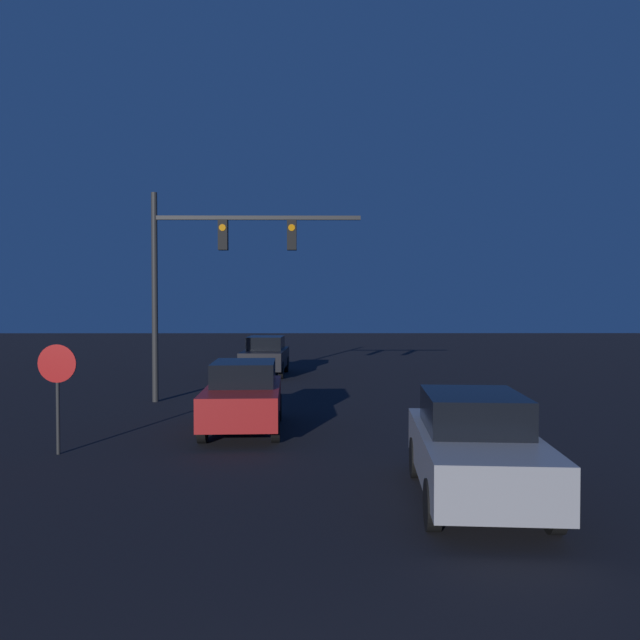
% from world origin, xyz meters
% --- Properties ---
extents(car_near, '(1.96, 4.12, 1.59)m').
position_xyz_m(car_near, '(2.28, 6.79, 0.81)').
color(car_near, '#99999E').
rests_on(car_near, ground_plane).
extents(car_mid, '(1.85, 4.07, 1.59)m').
position_xyz_m(car_mid, '(-1.77, 11.98, 0.81)').
color(car_mid, '#B21E1E').
rests_on(car_mid, ground_plane).
extents(car_far, '(1.83, 4.06, 1.59)m').
position_xyz_m(car_far, '(-2.19, 23.26, 0.81)').
color(car_far, black).
rests_on(car_far, ground_plane).
extents(traffic_signal_mast, '(6.24, 0.30, 6.26)m').
position_xyz_m(traffic_signal_mast, '(-3.28, 16.23, 4.23)').
color(traffic_signal_mast, '#2D2D2D').
rests_on(traffic_signal_mast, ground_plane).
extents(stop_sign, '(0.75, 0.07, 2.15)m').
position_xyz_m(stop_sign, '(-5.13, 9.69, 1.51)').
color(stop_sign, '#2D2D2D').
rests_on(stop_sign, ground_plane).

